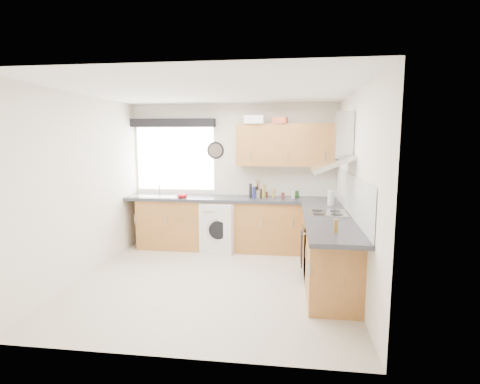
# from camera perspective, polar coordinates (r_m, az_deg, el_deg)

# --- Properties ---
(ground_plane) EXTENTS (3.60, 3.60, 0.00)m
(ground_plane) POSITION_cam_1_polar(r_m,az_deg,el_deg) (5.20, -4.07, -13.38)
(ground_plane) COLOR beige
(ceiling) EXTENTS (3.60, 3.60, 0.02)m
(ceiling) POSITION_cam_1_polar(r_m,az_deg,el_deg) (4.87, -4.37, 15.12)
(ceiling) COLOR white
(ceiling) RESTS_ON wall_back
(wall_back) EXTENTS (3.60, 0.02, 2.50)m
(wall_back) POSITION_cam_1_polar(r_m,az_deg,el_deg) (6.64, -1.07, 2.47)
(wall_back) COLOR silver
(wall_back) RESTS_ON ground_plane
(wall_front) EXTENTS (3.60, 0.02, 2.50)m
(wall_front) POSITION_cam_1_polar(r_m,az_deg,el_deg) (3.17, -10.83, -3.96)
(wall_front) COLOR silver
(wall_front) RESTS_ON ground_plane
(wall_left) EXTENTS (0.02, 3.60, 2.50)m
(wall_left) POSITION_cam_1_polar(r_m,az_deg,el_deg) (5.53, -22.79, 0.69)
(wall_left) COLOR silver
(wall_left) RESTS_ON ground_plane
(wall_right) EXTENTS (0.02, 3.60, 2.50)m
(wall_right) POSITION_cam_1_polar(r_m,az_deg,el_deg) (4.85, 17.09, 0.01)
(wall_right) COLOR silver
(wall_right) RESTS_ON ground_plane
(window) EXTENTS (1.40, 0.02, 1.10)m
(window) POSITION_cam_1_polar(r_m,az_deg,el_deg) (6.85, -9.85, 5.04)
(window) COLOR silver
(window) RESTS_ON wall_back
(window_blind) EXTENTS (1.50, 0.18, 0.14)m
(window_blind) POSITION_cam_1_polar(r_m,az_deg,el_deg) (6.76, -10.21, 10.34)
(window_blind) COLOR black
(window_blind) RESTS_ON wall_back
(splashback) EXTENTS (0.01, 3.00, 0.54)m
(splashback) POSITION_cam_1_polar(r_m,az_deg,el_deg) (5.15, 16.41, -0.29)
(splashback) COLOR white
(splashback) RESTS_ON wall_right
(base_cab_back) EXTENTS (3.00, 0.58, 0.86)m
(base_cab_back) POSITION_cam_1_polar(r_m,az_deg,el_deg) (6.51, -2.31, -4.97)
(base_cab_back) COLOR #915C2A
(base_cab_back) RESTS_ON ground_plane
(base_cab_corner) EXTENTS (0.60, 0.60, 0.86)m
(base_cab_corner) POSITION_cam_1_polar(r_m,az_deg,el_deg) (6.43, 11.94, -5.31)
(base_cab_corner) COLOR #915C2A
(base_cab_corner) RESTS_ON ground_plane
(base_cab_right) EXTENTS (0.58, 2.10, 0.86)m
(base_cab_right) POSITION_cam_1_polar(r_m,az_deg,el_deg) (5.13, 13.20, -8.80)
(base_cab_right) COLOR #915C2A
(base_cab_right) RESTS_ON ground_plane
(worktop_back) EXTENTS (3.60, 0.62, 0.05)m
(worktop_back) POSITION_cam_1_polar(r_m,az_deg,el_deg) (6.40, -1.46, -1.05)
(worktop_back) COLOR #28292F
(worktop_back) RESTS_ON base_cab_back
(worktop_right) EXTENTS (0.62, 2.42, 0.05)m
(worktop_right) POSITION_cam_1_polar(r_m,az_deg,el_deg) (4.87, 13.43, -4.18)
(worktop_right) COLOR #28292F
(worktop_right) RESTS_ON base_cab_right
(sink) EXTENTS (0.84, 0.46, 0.10)m
(sink) POSITION_cam_1_polar(r_m,az_deg,el_deg) (6.72, -12.74, -0.24)
(sink) COLOR #B0B0B0
(sink) RESTS_ON worktop_back
(oven) EXTENTS (0.56, 0.58, 0.85)m
(oven) POSITION_cam_1_polar(r_m,az_deg,el_deg) (5.28, 12.93, -8.38)
(oven) COLOR black
(oven) RESTS_ON ground_plane
(hob_plate) EXTENTS (0.52, 0.52, 0.01)m
(hob_plate) POSITION_cam_1_polar(r_m,az_deg,el_deg) (5.16, 13.10, -3.13)
(hob_plate) COLOR #B0B0B0
(hob_plate) RESTS_ON worktop_right
(extractor_hood) EXTENTS (0.52, 0.78, 0.66)m
(extractor_hood) POSITION_cam_1_polar(r_m,az_deg,el_deg) (5.08, 14.54, 6.35)
(extractor_hood) COLOR #B0B0B0
(extractor_hood) RESTS_ON wall_right
(upper_cabinets) EXTENTS (1.70, 0.35, 0.70)m
(upper_cabinets) POSITION_cam_1_polar(r_m,az_deg,el_deg) (6.36, 7.23, 7.12)
(upper_cabinets) COLOR #915C2A
(upper_cabinets) RESTS_ON wall_back
(washing_machine) EXTENTS (0.68, 0.66, 0.84)m
(washing_machine) POSITION_cam_1_polar(r_m,az_deg,el_deg) (6.43, -2.89, -5.22)
(washing_machine) COLOR silver
(washing_machine) RESTS_ON ground_plane
(wall_clock) EXTENTS (0.30, 0.04, 0.30)m
(wall_clock) POSITION_cam_1_polar(r_m,az_deg,el_deg) (6.65, -3.78, 6.35)
(wall_clock) COLOR black
(wall_clock) RESTS_ON wall_back
(casserole) EXTENTS (0.35, 0.27, 0.13)m
(casserole) POSITION_cam_1_polar(r_m,az_deg,el_deg) (6.29, 2.27, 10.96)
(casserole) COLOR silver
(casserole) RESTS_ON upper_cabinets
(storage_box) EXTENTS (0.26, 0.23, 0.10)m
(storage_box) POSITION_cam_1_polar(r_m,az_deg,el_deg) (6.27, 6.12, 10.79)
(storage_box) COLOR #BC4B31
(storage_box) RESTS_ON upper_cabinets
(utensil_pot) EXTENTS (0.10, 0.10, 0.13)m
(utensil_pot) POSITION_cam_1_polar(r_m,az_deg,el_deg) (6.35, 2.74, -0.31)
(utensil_pot) COLOR gray
(utensil_pot) RESTS_ON worktop_back
(kitchen_roll) EXTENTS (0.11, 0.11, 0.22)m
(kitchen_roll) POSITION_cam_1_polar(r_m,az_deg,el_deg) (5.79, 13.70, -0.89)
(kitchen_roll) COLOR silver
(kitchen_roll) RESTS_ON worktop_right
(tomato_cluster) EXTENTS (0.16, 0.16, 0.07)m
(tomato_cluster) POSITION_cam_1_polar(r_m,az_deg,el_deg) (6.42, -8.81, -0.57)
(tomato_cluster) COLOR #B60F15
(tomato_cluster) RESTS_ON worktop_back
(jar_0) EXTENTS (0.06, 0.06, 0.12)m
(jar_0) POSITION_cam_1_polar(r_m,az_deg,el_deg) (6.41, 8.68, -0.35)
(jar_0) COLOR #1D4418
(jar_0) RESTS_ON worktop_back
(jar_1) EXTENTS (0.05, 0.05, 0.20)m
(jar_1) POSITION_cam_1_polar(r_m,az_deg,el_deg) (6.49, 3.70, 0.21)
(jar_1) COLOR brown
(jar_1) RESTS_ON worktop_back
(jar_2) EXTENTS (0.06, 0.06, 0.19)m
(jar_2) POSITION_cam_1_polar(r_m,az_deg,el_deg) (6.28, 2.15, -0.12)
(jar_2) COLOR navy
(jar_2) RESTS_ON worktop_back
(jar_3) EXTENTS (0.06, 0.06, 0.11)m
(jar_3) POSITION_cam_1_polar(r_m,az_deg,el_deg) (6.34, 8.14, -0.47)
(jar_3) COLOR #BFB0A2
(jar_3) RESTS_ON worktop_back
(jar_4) EXTENTS (0.05, 0.05, 0.16)m
(jar_4) POSITION_cam_1_polar(r_m,az_deg,el_deg) (6.36, 5.15, -0.19)
(jar_4) COLOR #A58339
(jar_4) RESTS_ON worktop_back
(jar_5) EXTENTS (0.06, 0.06, 0.10)m
(jar_5) POSITION_cam_1_polar(r_m,az_deg,el_deg) (6.29, 6.56, -0.55)
(jar_5) COLOR #5A2023
(jar_5) RESTS_ON worktop_back
(jar_6) EXTENTS (0.05, 0.05, 0.25)m
(jar_6) POSITION_cam_1_polar(r_m,az_deg,el_deg) (6.30, 1.61, 0.17)
(jar_6) COLOR black
(jar_6) RESTS_ON worktop_back
(jar_7) EXTENTS (0.07, 0.07, 0.21)m
(jar_7) POSITION_cam_1_polar(r_m,az_deg,el_deg) (6.31, 3.64, -0.01)
(jar_7) COLOR olive
(jar_7) RESTS_ON worktop_back
(jar_8) EXTENTS (0.07, 0.07, 0.14)m
(jar_8) POSITION_cam_1_polar(r_m,az_deg,el_deg) (6.46, 3.05, -0.11)
(jar_8) COLOR #2F231A
(jar_8) RESTS_ON worktop_back
(jar_9) EXTENTS (0.05, 0.05, 0.10)m
(jar_9) POSITION_cam_1_polar(r_m,az_deg,el_deg) (6.35, 4.07, -0.44)
(jar_9) COLOR #4F241C
(jar_9) RESTS_ON worktop_back
(jar_10) EXTENTS (0.06, 0.06, 0.19)m
(jar_10) POSITION_cam_1_polar(r_m,az_deg,el_deg) (6.36, 2.49, -0.02)
(jar_10) COLOR black
(jar_10) RESTS_ON worktop_back
(bottle_0) EXTENTS (0.05, 0.05, 0.14)m
(bottle_0) POSITION_cam_1_polar(r_m,az_deg,el_deg) (4.14, 14.40, -5.01)
(bottle_0) COLOR brown
(bottle_0) RESTS_ON worktop_right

